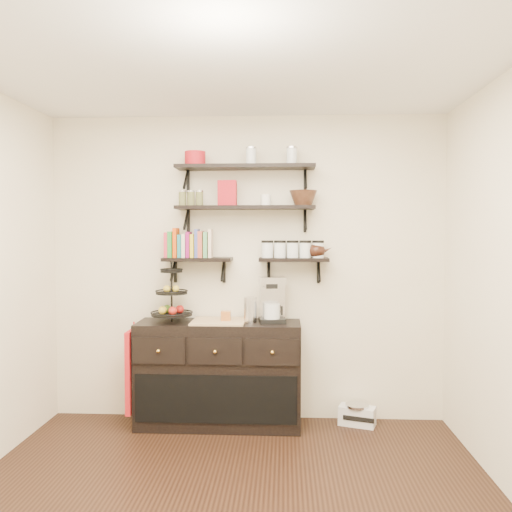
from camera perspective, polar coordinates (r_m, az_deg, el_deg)
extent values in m
cube|color=white|center=(3.26, -3.35, 20.88)|extent=(3.50, 3.50, 0.02)
cube|color=white|center=(4.85, -1.01, -1.28)|extent=(3.50, 0.02, 2.70)
cube|color=black|center=(4.73, -1.13, 9.36)|extent=(1.20, 0.27, 0.03)
cube|color=black|center=(4.91, -7.15, 7.75)|extent=(0.02, 0.03, 0.20)
cube|color=black|center=(4.83, 5.19, 7.84)|extent=(0.02, 0.03, 0.20)
cube|color=black|center=(4.71, -1.13, 5.12)|extent=(1.20, 0.27, 0.03)
cube|color=black|center=(4.89, -7.13, 3.66)|extent=(0.02, 0.03, 0.20)
cube|color=black|center=(4.81, 5.18, 3.68)|extent=(0.02, 0.03, 0.20)
cube|color=black|center=(4.77, -6.16, -0.34)|extent=(0.60, 0.25, 0.03)
cube|color=black|center=(4.92, -8.48, -1.60)|extent=(0.02, 0.03, 0.20)
cube|color=black|center=(4.85, -3.38, -1.64)|extent=(0.03, 0.03, 0.20)
cube|color=black|center=(4.71, 3.99, -0.37)|extent=(0.60, 0.25, 0.03)
cube|color=black|center=(4.82, 1.35, -1.66)|extent=(0.03, 0.03, 0.20)
cube|color=black|center=(4.83, 6.58, -1.67)|extent=(0.02, 0.03, 0.20)
cube|color=#C62B3F|center=(4.81, -9.19, 1.04)|extent=(0.02, 0.15, 0.20)
cube|color=#268131|center=(4.81, -8.81, 1.28)|extent=(0.03, 0.15, 0.24)
cube|color=#D54207|center=(4.80, -8.36, 1.10)|extent=(0.04, 0.15, 0.21)
cube|color=#1C767E|center=(4.79, -7.93, 1.34)|extent=(0.03, 0.15, 0.25)
cube|color=beige|center=(4.79, -7.53, 1.16)|extent=(0.03, 0.15, 0.22)
cube|color=#8E1360|center=(4.78, -7.06, 1.40)|extent=(0.04, 0.15, 0.26)
cube|color=gold|center=(4.77, -6.62, 1.22)|extent=(0.03, 0.15, 0.23)
cube|color=#404998|center=(4.77, -6.19, 1.05)|extent=(0.03, 0.15, 0.20)
cube|color=#B74A38|center=(4.76, -5.70, 1.29)|extent=(0.04, 0.15, 0.24)
cube|color=#519C60|center=(4.75, -5.24, 1.11)|extent=(0.03, 0.15, 0.21)
cube|color=beige|center=(4.75, -4.80, 1.35)|extent=(0.03, 0.15, 0.25)
cylinder|color=silver|center=(4.71, 1.19, 0.61)|extent=(0.10, 0.10, 0.13)
cylinder|color=silver|center=(4.71, 2.53, 0.61)|extent=(0.10, 0.10, 0.13)
cylinder|color=silver|center=(4.71, 3.87, 0.61)|extent=(0.10, 0.10, 0.13)
cylinder|color=silver|center=(4.71, 5.21, 0.60)|extent=(0.10, 0.10, 0.13)
cylinder|color=silver|center=(4.72, 6.55, 0.60)|extent=(0.10, 0.10, 0.13)
cube|color=black|center=(4.78, -3.94, -12.28)|extent=(1.40, 0.45, 0.90)
cube|color=tan|center=(4.69, -3.95, -6.86)|extent=(0.45, 0.41, 0.02)
sphere|color=gold|center=(4.56, -10.26, -9.83)|extent=(0.04, 0.04, 0.04)
sphere|color=gold|center=(4.48, -4.35, -10.02)|extent=(0.04, 0.04, 0.04)
sphere|color=gold|center=(4.44, 1.72, -10.12)|extent=(0.04, 0.04, 0.04)
cylinder|color=black|center=(4.72, -8.88, -3.75)|extent=(0.02, 0.02, 0.52)
cylinder|color=black|center=(4.74, -8.86, -6.11)|extent=(0.35, 0.35, 0.01)
cylinder|color=black|center=(4.72, -8.88, -3.88)|extent=(0.27, 0.27, 0.02)
cylinder|color=black|center=(4.70, -8.89, -1.62)|extent=(0.19, 0.19, 0.02)
sphere|color=#B21914|center=(4.77, -8.03, -5.56)|extent=(0.07, 0.07, 0.07)
sphere|color=gold|center=(4.73, -9.37, -3.43)|extent=(0.06, 0.06, 0.06)
cube|color=#A25925|center=(4.67, -3.18, -6.29)|extent=(0.08, 0.08, 0.08)
cube|color=black|center=(4.65, 1.70, -6.79)|extent=(0.24, 0.23, 0.04)
cube|color=silver|center=(4.70, 1.72, -4.66)|extent=(0.22, 0.11, 0.33)
cube|color=silver|center=(4.61, 1.70, -2.62)|extent=(0.24, 0.23, 0.07)
cylinder|color=silver|center=(4.62, 1.69, -5.82)|extent=(0.16, 0.16, 0.13)
cylinder|color=silver|center=(4.63, -0.61, -5.70)|extent=(0.11, 0.11, 0.22)
cube|color=red|center=(4.82, -12.92, -11.66)|extent=(0.04, 0.30, 0.70)
cube|color=silver|center=(4.96, 10.60, -16.21)|extent=(0.34, 0.25, 0.16)
cylinder|color=silver|center=(4.93, 10.61, -15.20)|extent=(0.26, 0.26, 0.02)
cube|color=black|center=(4.89, 10.73, -16.52)|extent=(0.25, 0.10, 0.04)
cube|color=#AA131D|center=(4.73, -3.04, 6.62)|extent=(0.16, 0.07, 0.22)
cylinder|color=white|center=(4.70, 1.03, 5.89)|extent=(0.09, 0.09, 0.10)
cylinder|color=#AA131D|center=(4.79, -6.42, 10.16)|extent=(0.18, 0.18, 0.12)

